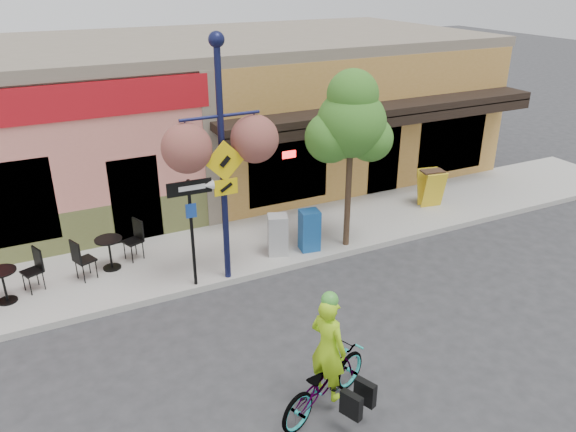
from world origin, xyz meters
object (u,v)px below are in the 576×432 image
object	(u,v)px
bicycle	(324,381)
newspaper_box_grey	(278,235)
cyclist_rider	(328,361)
newspaper_box_blue	(309,230)
lamp_post	(223,165)
street_tree	(350,161)
building	(198,111)
one_way_sign	(192,234)

from	to	relation	value
bicycle	newspaper_box_grey	size ratio (longest dim) A/B	1.99
cyclist_rider	newspaper_box_blue	xyz separation A→B (m)	(2.23, 4.69, -0.22)
lamp_post	bicycle	bearing A→B (deg)	-90.74
cyclist_rider	street_tree	xyz separation A→B (m)	(3.18, 4.52, 1.44)
cyclist_rider	street_tree	world-z (taller)	street_tree
bicycle	newspaper_box_grey	distance (m)	5.06
cyclist_rider	newspaper_box_blue	size ratio (longest dim) A/B	1.74
lamp_post	newspaper_box_grey	bearing A→B (deg)	18.39
cyclist_rider	newspaper_box_grey	distance (m)	5.05
cyclist_rider	newspaper_box_blue	distance (m)	5.20
newspaper_box_blue	newspaper_box_grey	distance (m)	0.80
building	lamp_post	world-z (taller)	lamp_post
bicycle	cyclist_rider	world-z (taller)	cyclist_rider
bicycle	one_way_sign	size ratio (longest dim) A/B	0.82
building	lamp_post	distance (m)	7.07
building	lamp_post	bearing A→B (deg)	-103.79
cyclist_rider	one_way_sign	world-z (taller)	one_way_sign
building	one_way_sign	size ratio (longest dim) A/B	7.54
newspaper_box_grey	street_tree	bearing A→B (deg)	9.60
building	bicycle	world-z (taller)	building
bicycle	newspaper_box_blue	world-z (taller)	newspaper_box_blue
lamp_post	street_tree	bearing A→B (deg)	3.01
one_way_sign	newspaper_box_grey	world-z (taller)	one_way_sign
building	bicycle	bearing A→B (deg)	-98.70
building	one_way_sign	xyz separation A→B (m)	(-2.43, -6.85, -0.89)
lamp_post	newspaper_box_grey	world-z (taller)	lamp_post
newspaper_box_blue	lamp_post	bearing A→B (deg)	-161.89
newspaper_box_blue	cyclist_rider	bearing A→B (deg)	-106.31
one_way_sign	newspaper_box_blue	xyz separation A→B (m)	(3.00, 0.36, -0.70)
newspaper_box_blue	street_tree	distance (m)	1.92
cyclist_rider	newspaper_box_grey	xyz separation A→B (m)	(1.45, 4.83, -0.24)
newspaper_box_blue	building	bearing A→B (deg)	104.10
bicycle	lamp_post	size ratio (longest dim) A/B	0.38
building	street_tree	bearing A→B (deg)	-77.20
cyclist_rider	one_way_sign	distance (m)	4.43
cyclist_rider	street_tree	bearing A→B (deg)	-56.84
cyclist_rider	bicycle	bearing A→B (deg)	68.23
bicycle	lamp_post	xyz separation A→B (m)	(0.03, 4.34, 2.25)
street_tree	one_way_sign	bearing A→B (deg)	-177.29
one_way_sign	street_tree	distance (m)	4.06
cyclist_rider	street_tree	distance (m)	5.71
cyclist_rider	one_way_sign	xyz separation A→B (m)	(-0.77, 4.34, 0.47)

